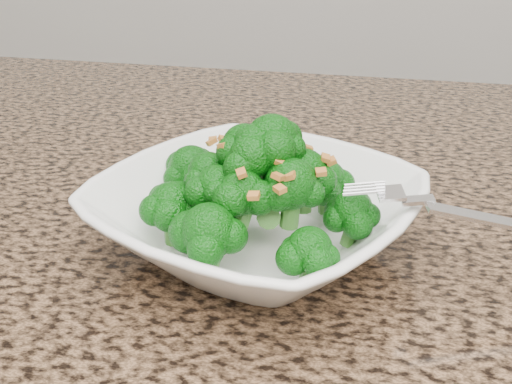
# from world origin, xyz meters

# --- Properties ---
(granite_counter) EXTENTS (1.64, 1.04, 0.03)m
(granite_counter) POSITION_xyz_m (0.00, 0.30, 0.89)
(granite_counter) COLOR brown
(granite_counter) RESTS_ON cabinet
(bowl) EXTENTS (0.31, 0.31, 0.06)m
(bowl) POSITION_xyz_m (0.02, 0.30, 0.93)
(bowl) COLOR white
(bowl) RESTS_ON granite_counter
(broccoli_pile) EXTENTS (0.21, 0.21, 0.07)m
(broccoli_pile) POSITION_xyz_m (0.02, 0.30, 0.99)
(broccoli_pile) COLOR #0A590A
(broccoli_pile) RESTS_ON bowl
(garlic_topping) EXTENTS (0.12, 0.12, 0.01)m
(garlic_topping) POSITION_xyz_m (0.02, 0.30, 1.03)
(garlic_topping) COLOR #C3792F
(garlic_topping) RESTS_ON broccoli_pile
(fork) EXTENTS (0.18, 0.06, 0.01)m
(fork) POSITION_xyz_m (0.14, 0.28, 0.96)
(fork) COLOR silver
(fork) RESTS_ON bowl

